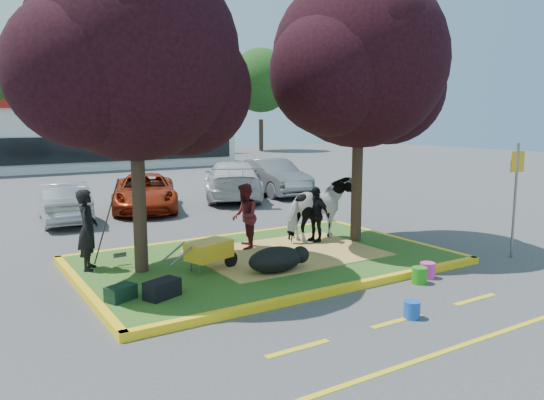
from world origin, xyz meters
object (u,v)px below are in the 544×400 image
cow (321,209)px  calf (276,260)px  car_silver (63,202)px  bucket_pink (428,270)px  handler (88,230)px  sign_post (516,187)px  bucket_green (419,275)px  bucket_blue (412,310)px  wheelbarrow (210,250)px

cow → calf: cow is taller
cow → calf: size_ratio=1.60×
cow → car_silver: bearing=28.4°
bucket_pink → car_silver: size_ratio=0.08×
bucket_pink → handler: bearing=146.8°
handler → sign_post: 9.81m
bucket_pink → car_silver: car_silver is taller
cow → bucket_green: (-0.23, -3.60, -0.81)m
calf → handler: bearing=141.0°
handler → bucket_green: handler is taller
bucket_pink → cow: bearing=93.2°
cow → handler: (-5.79, 0.47, 0.03)m
bucket_blue → car_silver: car_silver is taller
sign_post → bucket_pink: sign_post is taller
calf → sign_post: sign_post is taller
bucket_blue → bucket_pink: bearing=35.9°
wheelbarrow → bucket_green: 4.34m
wheelbarrow → bucket_green: wheelbarrow is taller
cow → bucket_blue: cow is taller
bucket_pink → calf: bearing=149.3°
cow → handler: handler is taller
cow → calf: 3.18m
wheelbarrow → bucket_green: (3.44, -2.62, -0.42)m
calf → bucket_green: calf is taller
calf → cow: bearing=31.6°
handler → bucket_blue: 6.73m
wheelbarrow → bucket_blue: 4.34m
handler → bucket_pink: (5.98, -3.91, -0.84)m
sign_post → bucket_green: 3.80m
calf → bucket_pink: 3.20m
bucket_pink → bucket_blue: (-1.98, -1.43, -0.02)m
sign_post → car_silver: bearing=139.5°
bucket_pink → car_silver: 11.74m
sign_post → wheelbarrow: bearing=172.2°
calf → wheelbarrow: 1.40m
cow → sign_post: sign_post is taller
cow → handler: 5.81m
handler → bucket_pink: 7.20m
cow → bucket_green: size_ratio=5.90×
calf → bucket_pink: bearing=-34.5°
wheelbarrow → car_silver: 8.16m
calf → bucket_green: 2.94m
handler → bucket_green: bearing=-105.6°
cow → car_silver: size_ratio=0.50×
wheelbarrow → bucket_pink: 4.59m
cow → car_silver: cow is taller
cow → bucket_green: 3.70m
sign_post → bucket_green: (-3.45, -0.26, -1.56)m
calf → bucket_pink: (2.75, -1.63, -0.25)m
handler → sign_post: bearing=-92.2°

